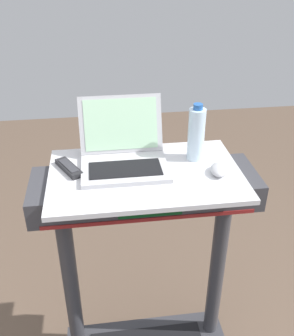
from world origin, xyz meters
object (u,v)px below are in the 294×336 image
Objects in this scene: computer_mouse at (218,170)px; tv_remote at (69,168)px; laptop at (124,153)px; water_bottle at (196,134)px.

tv_remote is at bearing -179.47° from computer_mouse.
tv_remote is (-0.57, 0.10, -0.01)m from computer_mouse.
water_bottle is (0.29, 0.01, 0.06)m from laptop.
laptop reaches higher than tv_remote.
laptop is at bearing 4.71° from tv_remote.
laptop is 2.09× the size of tv_remote.
computer_mouse is 0.58m from tv_remote.
tv_remote is (-0.22, -0.02, -0.04)m from laptop.
laptop is 3.40× the size of computer_mouse.
water_bottle reaches higher than computer_mouse.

